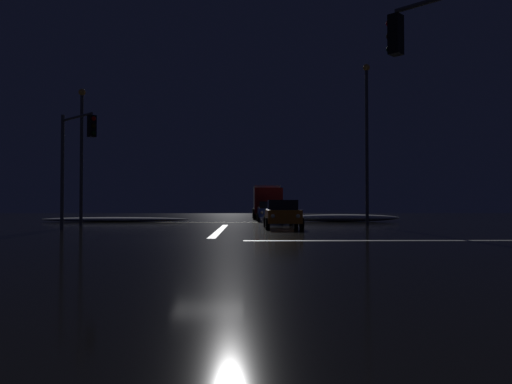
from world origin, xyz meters
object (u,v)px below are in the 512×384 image
object	(u,v)px
traffic_signal_se	(495,60)
streetlamp_right_near	(367,133)
traffic_signal_nw	(75,149)
box_truck	(267,200)
sedan_silver	(280,212)
streetlamp_left_near	(82,146)
sedan_orange	(283,214)
sedan_blue	(269,211)

from	to	relation	value
traffic_signal_se	streetlamp_right_near	size ratio (longest dim) A/B	0.65
traffic_signal_nw	streetlamp_right_near	distance (m)	17.51
box_truck	traffic_signal_nw	world-z (taller)	traffic_signal_nw
sedan_silver	streetlamp_right_near	size ratio (longest dim) A/B	0.42
streetlamp_right_near	streetlamp_left_near	size ratio (longest dim) A/B	1.19
sedan_orange	box_truck	world-z (taller)	box_truck
sedan_silver	traffic_signal_se	xyz separation A→B (m)	(3.38, -23.64, 3.80)
box_truck	sedan_blue	bearing A→B (deg)	-90.72
sedan_blue	traffic_signal_se	world-z (taller)	traffic_signal_se
traffic_signal_nw	traffic_signal_se	xyz separation A→B (m)	(14.37, -14.37, 0.50)
traffic_signal_se	streetlamp_right_near	distance (m)	20.64
box_truck	streetlamp_right_near	world-z (taller)	streetlamp_right_near
traffic_signal_se	streetlamp_left_near	bearing A→B (deg)	127.98
box_truck	streetlamp_left_near	bearing A→B (deg)	-127.94
traffic_signal_se	streetlamp_right_near	xyz separation A→B (m)	(1.94, 20.52, 1.23)
traffic_signal_se	streetlamp_left_near	size ratio (longest dim) A/B	0.78
sedan_blue	traffic_signal_nw	size ratio (longest dim) A/B	0.72
sedan_blue	traffic_signal_nw	distance (m)	18.77
box_truck	streetlamp_right_near	size ratio (longest dim) A/B	0.81
box_truck	streetlamp_right_near	distance (m)	17.21
streetlamp_right_near	streetlamp_left_near	bearing A→B (deg)	-180.00
sedan_silver	streetlamp_left_near	size ratio (longest dim) A/B	0.50
sedan_orange	streetlamp_right_near	xyz separation A→B (m)	(5.61, 3.61, 5.03)
sedan_orange	traffic_signal_se	size ratio (longest dim) A/B	0.65
sedan_silver	box_truck	xyz separation A→B (m)	(-0.39, 12.58, 0.91)
box_truck	streetlamp_left_near	size ratio (longest dim) A/B	0.96
traffic_signal_nw	traffic_signal_se	world-z (taller)	traffic_signal_se
streetlamp_left_near	traffic_signal_nw	bearing A→B (deg)	-74.99
traffic_signal_nw	streetlamp_left_near	world-z (taller)	streetlamp_left_near
sedan_blue	streetlamp_left_near	xyz separation A→B (m)	(-12.16, -9.05, 4.18)
sedan_silver	sedan_blue	xyz separation A→B (m)	(-0.47, 5.93, 0.00)
sedan_blue	traffic_signal_nw	xyz separation A→B (m)	(-10.51, -15.20, 3.30)
sedan_blue	box_truck	size ratio (longest dim) A/B	0.52
sedan_silver	traffic_signal_nw	xyz separation A→B (m)	(-10.98, -9.27, 3.30)
streetlamp_right_near	box_truck	bearing A→B (deg)	109.99
sedan_orange	traffic_signal_nw	world-z (taller)	traffic_signal_nw
sedan_orange	traffic_signal_se	distance (m)	17.71
sedan_silver	sedan_blue	bearing A→B (deg)	94.57
streetlamp_right_near	streetlamp_left_near	world-z (taller)	streetlamp_right_near
traffic_signal_nw	box_truck	bearing A→B (deg)	64.14
sedan_silver	streetlamp_left_near	world-z (taller)	streetlamp_left_near
traffic_signal_nw	streetlamp_right_near	world-z (taller)	streetlamp_right_near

